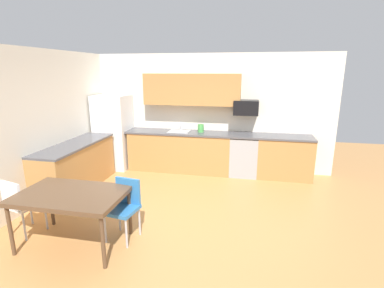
# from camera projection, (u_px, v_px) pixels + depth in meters

# --- Properties ---
(ground_plane) EXTENTS (12.00, 12.00, 0.00)m
(ground_plane) POSITION_uv_depth(u_px,v_px,m) (180.00, 219.00, 4.62)
(ground_plane) COLOR #B77F47
(wall_back) EXTENTS (5.80, 0.10, 2.70)m
(wall_back) POSITION_uv_depth(u_px,v_px,m) (206.00, 113.00, 6.79)
(wall_back) COLOR silver
(wall_back) RESTS_ON ground
(wall_left) EXTENTS (0.10, 5.80, 2.70)m
(wall_left) POSITION_uv_depth(u_px,v_px,m) (25.00, 130.00, 4.79)
(wall_left) COLOR silver
(wall_left) RESTS_ON ground
(cabinet_run_back) EXTENTS (2.38, 0.60, 0.90)m
(cabinet_run_back) POSITION_uv_depth(u_px,v_px,m) (180.00, 152.00, 6.80)
(cabinet_run_back) COLOR #AD7A42
(cabinet_run_back) RESTS_ON ground
(cabinet_run_back_right) EXTENTS (1.17, 0.60, 0.90)m
(cabinet_run_back_right) POSITION_uv_depth(u_px,v_px,m) (284.00, 158.00, 6.34)
(cabinet_run_back_right) COLOR #AD7A42
(cabinet_run_back_right) RESTS_ON ground
(cabinet_run_left) EXTENTS (0.60, 2.00, 0.90)m
(cabinet_run_left) POSITION_uv_depth(u_px,v_px,m) (77.00, 167.00, 5.71)
(cabinet_run_left) COLOR #AD7A42
(cabinet_run_left) RESTS_ON ground
(countertop_back) EXTENTS (4.80, 0.64, 0.04)m
(countertop_back) POSITION_uv_depth(u_px,v_px,m) (203.00, 133.00, 6.57)
(countertop_back) COLOR #4C4C51
(countertop_back) RESTS_ON cabinet_run_back
(countertop_left) EXTENTS (0.64, 2.00, 0.04)m
(countertop_left) POSITION_uv_depth(u_px,v_px,m) (74.00, 145.00, 5.59)
(countertop_left) COLOR #4C4C51
(countertop_left) RESTS_ON cabinet_run_left
(upper_cabinets_back) EXTENTS (2.20, 0.34, 0.70)m
(upper_cabinets_back) POSITION_uv_depth(u_px,v_px,m) (192.00, 89.00, 6.51)
(upper_cabinets_back) COLOR #AD7A42
(refrigerator) EXTENTS (0.76, 0.70, 1.76)m
(refrigerator) POSITION_uv_depth(u_px,v_px,m) (114.00, 132.00, 6.93)
(refrigerator) COLOR white
(refrigerator) RESTS_ON ground
(oven_range) EXTENTS (0.60, 0.60, 0.91)m
(oven_range) POSITION_uv_depth(u_px,v_px,m) (244.00, 155.00, 6.51)
(oven_range) COLOR #999BA0
(oven_range) RESTS_ON ground
(microwave) EXTENTS (0.54, 0.36, 0.32)m
(microwave) POSITION_uv_depth(u_px,v_px,m) (246.00, 108.00, 6.33)
(microwave) COLOR black
(sink_basin) EXTENTS (0.48, 0.40, 0.14)m
(sink_basin) POSITION_uv_depth(u_px,v_px,m) (179.00, 134.00, 6.69)
(sink_basin) COLOR #A5A8AD
(sink_basin) RESTS_ON countertop_back
(sink_faucet) EXTENTS (0.02, 0.02, 0.24)m
(sink_faucet) POSITION_uv_depth(u_px,v_px,m) (181.00, 126.00, 6.82)
(sink_faucet) COLOR #B2B5BA
(sink_faucet) RESTS_ON countertop_back
(dining_table) EXTENTS (1.40, 0.90, 0.75)m
(dining_table) POSITION_uv_depth(u_px,v_px,m) (71.00, 197.00, 3.81)
(dining_table) COLOR brown
(dining_table) RESTS_ON ground
(chair_near_table) EXTENTS (0.46, 0.46, 0.85)m
(chair_near_table) POSITION_uv_depth(u_px,v_px,m) (124.00, 204.00, 4.03)
(chair_near_table) COLOR #2D72B7
(chair_near_table) RESTS_ON ground
(chair_far_side) EXTENTS (0.49, 0.49, 0.85)m
(chair_far_side) POSITION_uv_depth(u_px,v_px,m) (20.00, 202.00, 4.08)
(chair_far_side) COLOR white
(chair_far_side) RESTS_ON ground
(kettle) EXTENTS (0.14, 0.14, 0.20)m
(kettle) POSITION_uv_depth(u_px,v_px,m) (201.00, 129.00, 6.61)
(kettle) COLOR #4CA54C
(kettle) RESTS_ON countertop_back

